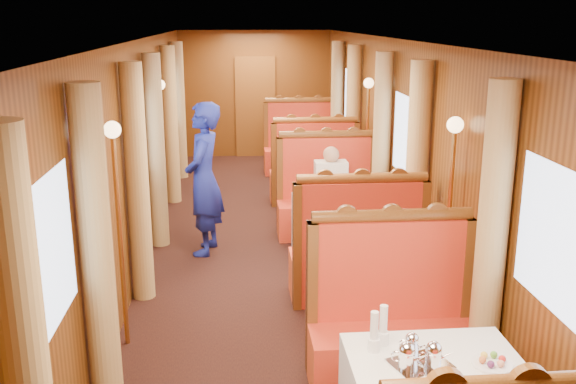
{
  "coord_description": "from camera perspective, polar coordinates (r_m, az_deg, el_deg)",
  "views": [
    {
      "loc": [
        -0.43,
        -6.9,
        2.75
      ],
      "look_at": [
        0.09,
        -0.72,
        1.05
      ],
      "focal_mm": 40.0,
      "sensor_mm": 36.0,
      "label": 1
    }
  ],
  "objects": [
    {
      "name": "floor",
      "position": [
        7.43,
        -1.17,
        -6.38
      ],
      "size": [
        3.0,
        12.0,
        0.01
      ],
      "primitive_type": null,
      "color": "black",
      "rests_on": "ground"
    },
    {
      "name": "ceiling",
      "position": [
        6.91,
        -1.29,
        13.26
      ],
      "size": [
        3.0,
        12.0,
        0.01
      ],
      "primitive_type": null,
      "rotation": [
        3.14,
        0.0,
        0.0
      ],
      "color": "silver",
      "rests_on": "wall_left"
    },
    {
      "name": "wall_far",
      "position": [
        12.99,
        -2.93,
        8.67
      ],
      "size": [
        3.0,
        0.01,
        2.5
      ],
      "primitive_type": null,
      "rotation": [
        1.57,
        0.0,
        0.0
      ],
      "color": "brown",
      "rests_on": "floor"
    },
    {
      "name": "wall_left",
      "position": [
        7.14,
        -13.35,
        2.78
      ],
      "size": [
        0.01,
        12.0,
        2.5
      ],
      "primitive_type": null,
      "rotation": [
        1.57,
        0.0,
        1.57
      ],
      "color": "brown",
      "rests_on": "floor"
    },
    {
      "name": "wall_right",
      "position": [
        7.31,
        10.6,
        3.24
      ],
      "size": [
        0.01,
        12.0,
        2.5
      ],
      "primitive_type": null,
      "rotation": [
        1.57,
        0.0,
        -1.57
      ],
      "color": "brown",
      "rests_on": "floor"
    },
    {
      "name": "doorway_far",
      "position": [
        12.99,
        -2.91,
        7.56
      ],
      "size": [
        0.8,
        0.04,
        2.0
      ],
      "primitive_type": "cube",
      "color": "brown",
      "rests_on": "floor"
    },
    {
      "name": "banquette_near_aft",
      "position": [
        5.12,
        9.24,
        -11.88
      ],
      "size": [
        1.3,
        0.55,
        1.34
      ],
      "color": "red",
      "rests_on": "floor"
    },
    {
      "name": "table_mid",
      "position": [
        7.39,
        4.64,
        -3.47
      ],
      "size": [
        1.05,
        0.72,
        0.75
      ],
      "primitive_type": "cube",
      "color": "white",
      "rests_on": "floor"
    },
    {
      "name": "banquette_mid_fwd",
      "position": [
        6.43,
        6.11,
        -5.95
      ],
      "size": [
        1.3,
        0.55,
        1.34
      ],
      "color": "red",
      "rests_on": "floor"
    },
    {
      "name": "banquette_mid_aft",
      "position": [
        8.33,
        3.52,
        -0.92
      ],
      "size": [
        1.3,
        0.55,
        1.34
      ],
      "color": "red",
      "rests_on": "floor"
    },
    {
      "name": "table_far",
      "position": [
        10.73,
        1.61,
        2.53
      ],
      "size": [
        1.05,
        0.72,
        0.75
      ],
      "primitive_type": "cube",
      "color": "white",
      "rests_on": "floor"
    },
    {
      "name": "banquette_far_fwd",
      "position": [
        9.74,
        2.28,
        1.49
      ],
      "size": [
        1.3,
        0.55,
        1.34
      ],
      "color": "red",
      "rests_on": "floor"
    },
    {
      "name": "banquette_far_aft",
      "position": [
        11.7,
        1.06,
        3.85
      ],
      "size": [
        1.3,
        0.55,
        1.34
      ],
      "color": "red",
      "rests_on": "floor"
    },
    {
      "name": "tea_tray",
      "position": [
        4.01,
        11.65,
        -14.77
      ],
      "size": [
        0.41,
        0.36,
        0.01
      ],
      "primitive_type": "cube",
      "rotation": [
        0.0,
        0.0,
        0.33
      ],
      "color": "silver",
      "rests_on": "table_near"
    },
    {
      "name": "teapot_left",
      "position": [
        3.92,
        10.51,
        -14.47
      ],
      "size": [
        0.2,
        0.17,
        0.14
      ],
      "primitive_type": null,
      "rotation": [
        0.0,
        0.0,
        -0.34
      ],
      "color": "silver",
      "rests_on": "tea_tray"
    },
    {
      "name": "teapot_right",
      "position": [
        3.96,
        12.78,
        -14.3
      ],
      "size": [
        0.17,
        0.14,
        0.13
      ],
      "primitive_type": null,
      "rotation": [
        0.0,
        0.0,
        -0.08
      ],
      "color": "silver",
      "rests_on": "tea_tray"
    },
    {
      "name": "teapot_back",
      "position": [
        4.07,
        10.93,
        -13.41
      ],
      "size": [
        0.17,
        0.16,
        0.12
      ],
      "primitive_type": null,
      "rotation": [
        0.0,
        0.0,
        -0.44
      ],
      "color": "silver",
      "rests_on": "tea_tray"
    },
    {
      "name": "fruit_plate",
      "position": [
        4.11,
        17.68,
        -14.21
      ],
      "size": [
        0.24,
        0.24,
        0.05
      ],
      "rotation": [
        0.0,
        0.0,
        -0.22
      ],
      "color": "white",
      "rests_on": "table_near"
    },
    {
      "name": "cup_inboard",
      "position": [
        4.07,
        7.65,
        -12.54
      ],
      "size": [
        0.08,
        0.08,
        0.26
      ],
      "rotation": [
        0.0,
        0.0,
        -0.06
      ],
      "color": "white",
      "rests_on": "table_near"
    },
    {
      "name": "cup_outboard",
      "position": [
        4.15,
        8.45,
        -11.95
      ],
      "size": [
        0.08,
        0.08,
        0.26
      ],
      "rotation": [
        0.0,
        0.0,
        -0.36
      ],
      "color": "white",
      "rests_on": "table_near"
    },
    {
      "name": "rose_vase_mid",
      "position": [
        7.2,
        4.63,
        0.62
      ],
      "size": [
        0.06,
        0.06,
        0.36
      ],
      "rotation": [
        0.0,
        0.0,
        0.33
      ],
      "color": "silver",
      "rests_on": "table_mid"
    },
    {
      "name": "rose_vase_far",
      "position": [
        10.62,
        1.78,
        5.44
      ],
      "size": [
        0.06,
        0.06,
        0.36
      ],
      "rotation": [
        0.0,
        0.0,
        -0.38
      ],
      "color": "silver",
      "rests_on": "table_far"
    },
    {
      "name": "window_left_near",
      "position": [
        3.78,
        -20.8,
        -5.77
      ],
      "size": [
        0.01,
        1.2,
        0.9
      ],
      "primitive_type": null,
      "rotation": [
        1.57,
        0.0,
        1.57
      ],
      "color": "#97ADCD",
      "rests_on": "wall_left"
    },
    {
      "name": "curtain_left_near_a",
      "position": [
        3.2,
        -22.25,
        -15.4
      ],
      "size": [
        0.22,
        0.22,
        2.35
      ],
      "primitive_type": "cylinder",
      "color": "tan",
      "rests_on": "floor"
    },
    {
      "name": "curtain_left_near_b",
      "position": [
        4.56,
        -16.61,
        -5.52
      ],
      "size": [
        0.22,
        0.22,
        2.35
      ],
      "primitive_type": "cylinder",
      "color": "tan",
      "rests_on": "floor"
    },
    {
      "name": "window_right_near",
      "position": [
        4.11,
        23.34,
        -4.39
      ],
      "size": [
        0.01,
        1.2,
        0.9
      ],
      "primitive_type": null,
      "rotation": [
        1.57,
        0.0,
        -1.57
      ],
      "color": "#97ADCD",
      "rests_on": "wall_right"
    },
    {
      "name": "curtain_right_near_b",
      "position": [
        4.81,
        17.62,
        -4.49
      ],
      "size": [
        0.22,
        0.22,
        2.35
      ],
      "primitive_type": "cylinder",
      "color": "tan",
      "rests_on": "floor"
    },
    {
      "name": "window_left_mid",
      "position": [
        7.09,
        -13.33,
        4.36
      ],
      "size": [
        0.01,
        1.2,
        0.9
      ],
      "primitive_type": null,
      "rotation": [
        1.57,
        0.0,
        1.57
      ],
      "color": "#97ADCD",
      "rests_on": "wall_left"
    },
    {
      "name": "curtain_left_mid_a",
      "position": [
        6.38,
        -13.23,
        0.64
      ],
      "size": [
        0.22,
        0.22,
        2.35
      ],
      "primitive_type": "cylinder",
      "color": "tan",
      "rests_on": "floor"
    },
    {
      "name": "curtain_left_mid_b",
      "position": [
        7.89,
        -11.66,
        3.5
      ],
      "size": [
        0.22,
        0.22,
        2.35
      ],
      "primitive_type": "cylinder",
      "color": "tan",
      "rests_on": "floor"
    },
    {
      "name": "window_right_mid",
      "position": [
        7.27,
        10.56,
        4.78
      ],
      "size": [
        0.01,
        1.2,
        0.9
      ],
      "primitive_type": null,
      "rotation": [
        1.57,
        0.0,
        -1.57
      ],
      "color": "#97ADCD",
      "rests_on": "wall_right"
    },
    {
      "name": "curtain_right_mid_a",
      "position": [
        6.57,
        11.32,
        1.16
      ],
      "size": [
        0.22,
        0.22,
        2.35
      ],
      "primitive_type": "cylinder",
      "color": "tan",
      "rests_on": "floor"
    },
    {
      "name": "curtain_right_mid_b",
      "position": [
        8.04,
        8.3,
        3.88
      ],
      "size": [
        0.22,
        0.22,
        2.35
      ],
      "primitive_type": "cylinder",
      "color": "tan",
      "rests_on": "floor"
    },
    {
      "name": "window_left_far",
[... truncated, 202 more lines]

